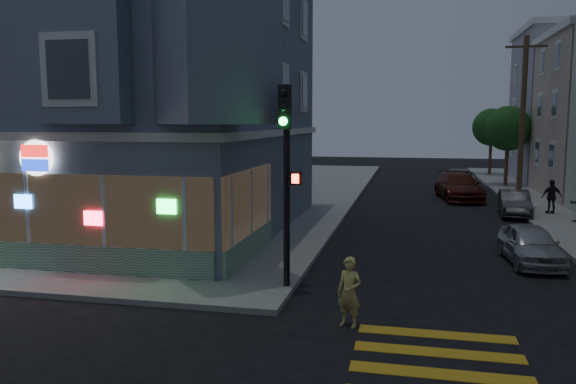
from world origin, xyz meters
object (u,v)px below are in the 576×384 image
(running_child, at_px, (349,292))
(parked_car_d, at_px, (458,179))
(pedestrian_b, at_px, (552,197))
(traffic_signal, at_px, (286,152))
(parked_car_c, at_px, (459,187))
(street_tree_near, at_px, (508,129))
(parked_car_b, at_px, (514,203))
(fire_hydrant, at_px, (535,211))
(utility_pole, at_px, (523,115))
(street_tree_far, at_px, (491,127))
(parked_car_a, at_px, (530,244))

(running_child, xyz_separation_m, parked_car_d, (4.32, 26.37, -0.11))
(pedestrian_b, xyz_separation_m, traffic_signal, (-9.54, -14.13, 2.72))
(parked_car_c, height_order, traffic_signal, traffic_signal)
(parked_car_c, bearing_deg, pedestrian_b, -60.57)
(street_tree_near, bearing_deg, parked_car_d, -149.57)
(parked_car_b, distance_m, fire_hydrant, 1.76)
(street_tree_near, relative_size, parked_car_b, 1.45)
(utility_pole, xyz_separation_m, running_child, (-7.33, -22.26, -4.03))
(pedestrian_b, distance_m, fire_hydrant, 2.18)
(street_tree_far, xyz_separation_m, traffic_signal, (-9.38, -34.21, -0.27))
(street_tree_far, relative_size, parked_car_a, 1.47)
(parked_car_b, distance_m, traffic_signal, 16.29)
(parked_car_d, bearing_deg, parked_car_b, -75.44)
(parked_car_c, bearing_deg, street_tree_near, 55.49)
(traffic_signal, bearing_deg, utility_pole, 50.26)
(street_tree_near, xyz_separation_m, fire_hydrant, (-0.90, -13.94, -3.42))
(street_tree_far, bearing_deg, parked_car_d, -108.01)
(utility_pole, relative_size, parked_car_b, 2.46)
(street_tree_near, xyz_separation_m, parked_car_c, (-3.60, -7.09, -3.19))
(running_child, height_order, fire_hydrant, running_child)
(parked_car_b, xyz_separation_m, traffic_signal, (-7.88, -13.92, 3.06))
(utility_pole, bearing_deg, fire_hydrant, -95.04)
(running_child, height_order, parked_car_b, running_child)
(utility_pole, distance_m, parked_car_c, 5.40)
(parked_car_d, xyz_separation_m, fire_hydrant, (2.32, -12.05, -0.14))
(fire_hydrant, bearing_deg, parked_car_a, -102.43)
(parked_car_a, distance_m, fire_hydrant, 7.91)
(parked_car_a, height_order, parked_car_d, parked_car_d)
(street_tree_near, xyz_separation_m, parked_car_a, (-2.60, -21.66, -3.32))
(traffic_signal, xyz_separation_m, fire_hydrant, (8.48, 12.28, -3.15))
(pedestrian_b, height_order, parked_car_c, pedestrian_b)
(parked_car_c, xyz_separation_m, fire_hydrant, (2.70, -6.85, -0.23))
(parked_car_a, xyz_separation_m, fire_hydrant, (1.70, 7.72, -0.10))
(parked_car_a, bearing_deg, parked_car_c, 90.08)
(parked_car_c, xyz_separation_m, parked_car_d, (0.38, 5.20, -0.09))
(parked_car_a, height_order, parked_car_b, parked_car_a)
(utility_pole, relative_size, parked_car_c, 1.76)
(pedestrian_b, relative_size, fire_hydrant, 2.29)
(utility_pole, height_order, street_tree_far, utility_pole)
(utility_pole, distance_m, parked_car_a, 16.39)
(parked_car_c, bearing_deg, parked_car_b, -75.60)
(running_child, bearing_deg, fire_hydrant, 86.09)
(utility_pole, bearing_deg, parked_car_c, -162.25)
(street_tree_far, distance_m, traffic_signal, 35.48)
(utility_pole, relative_size, running_child, 5.88)
(street_tree_near, xyz_separation_m, pedestrian_b, (0.17, -12.08, -2.99))
(street_tree_near, height_order, parked_car_c, street_tree_near)
(street_tree_near, xyz_separation_m, parked_car_d, (-3.22, -1.89, -3.28))
(utility_pole, distance_m, street_tree_near, 6.06)
(parked_car_c, distance_m, fire_hydrant, 7.36)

